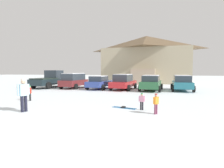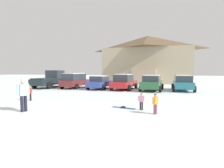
# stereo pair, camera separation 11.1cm
# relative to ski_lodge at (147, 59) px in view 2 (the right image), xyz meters

# --- Properties ---
(ground) EXTENTS (160.00, 160.00, 0.00)m
(ground) POSITION_rel_ski_lodge_xyz_m (-2.55, -27.69, -4.28)
(ground) COLOR silver
(ski_lodge) EXTENTS (15.16, 11.94, 8.45)m
(ski_lodge) POSITION_rel_ski_lodge_xyz_m (0.00, 0.00, 0.00)
(ski_lodge) COLOR tan
(ski_lodge) RESTS_ON ground
(parked_maroon_van) EXTENTS (2.33, 4.20, 1.80)m
(parked_maroon_van) POSITION_rel_ski_lodge_xyz_m (-7.79, -13.69, -3.32)
(parked_maroon_van) COLOR maroon
(parked_maroon_van) RESTS_ON ground
(parked_blue_hatchback) EXTENTS (2.37, 4.19, 1.52)m
(parked_blue_hatchback) POSITION_rel_ski_lodge_xyz_m (-4.49, -13.93, -3.50)
(parked_blue_hatchback) COLOR #324798
(parked_blue_hatchback) RESTS_ON ground
(parked_red_sedan) EXTENTS (2.62, 4.92, 1.72)m
(parked_red_sedan) POSITION_rel_ski_lodge_xyz_m (-1.72, -13.73, -3.42)
(parked_red_sedan) COLOR red
(parked_red_sedan) RESTS_ON ground
(parked_green_coupe) EXTENTS (2.50, 4.67, 1.64)m
(parked_green_coupe) POSITION_rel_ski_lodge_xyz_m (1.31, -14.06, -3.44)
(parked_green_coupe) COLOR #2A633B
(parked_green_coupe) RESTS_ON ground
(parked_teal_hatchback) EXTENTS (2.28, 4.19, 1.63)m
(parked_teal_hatchback) POSITION_rel_ski_lodge_xyz_m (4.45, -13.47, -3.45)
(parked_teal_hatchback) COLOR #256F81
(parked_teal_hatchback) RESTS_ON ground
(pickup_truck) EXTENTS (2.53, 5.31, 2.15)m
(pickup_truck) POSITION_rel_ski_lodge_xyz_m (-11.11, -13.50, -3.29)
(pickup_truck) COLOR #1B282D
(pickup_truck) RESTS_ON ground
(skier_adult_in_blue_parka) EXTENTS (0.38, 0.58, 1.67)m
(skier_adult_in_blue_parka) POSITION_rel_ski_lodge_xyz_m (-4.69, -25.53, -3.33)
(skier_adult_in_blue_parka) COLOR black
(skier_adult_in_blue_parka) RESTS_ON ground
(skier_child_in_red_jacket) EXTENTS (0.25, 0.36, 1.05)m
(skier_child_in_red_jacket) POSITION_rel_ski_lodge_xyz_m (-6.69, -22.63, -3.68)
(skier_child_in_red_jacket) COLOR black
(skier_child_in_red_jacket) RESTS_ON ground
(skier_child_in_orange_jacket) EXTENTS (0.27, 0.29, 0.99)m
(skier_child_in_orange_jacket) POSITION_rel_ski_lodge_xyz_m (1.78, -24.42, -3.72)
(skier_child_in_orange_jacket) COLOR #793953
(skier_child_in_orange_jacket) RESTS_ON ground
(skier_child_in_pink_snowsuit) EXTENTS (0.33, 0.15, 0.89)m
(skier_child_in_pink_snowsuit) POSITION_rel_ski_lodge_xyz_m (1.05, -23.68, -3.77)
(skier_child_in_pink_snowsuit) COLOR black
(skier_child_in_pink_snowsuit) RESTS_ON ground
(pair_of_skis) EXTENTS (1.42, 0.64, 0.08)m
(pair_of_skis) POSITION_rel_ski_lodge_xyz_m (0.05, -23.44, -4.25)
(pair_of_skis) COLOR #256EB1
(pair_of_skis) RESTS_ON ground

